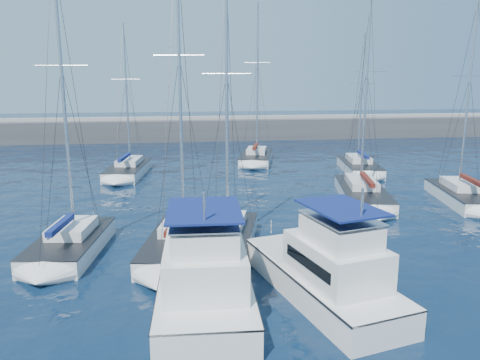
{
  "coord_description": "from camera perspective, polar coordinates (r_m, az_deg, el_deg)",
  "views": [
    {
      "loc": [
        -5.05,
        -18.57,
        9.2
      ],
      "look_at": [
        -1.17,
        9.27,
        3.0
      ],
      "focal_mm": 35.0,
      "sensor_mm": 36.0,
      "label": 1
    }
  ],
  "objects": [
    {
      "name": "ground",
      "position": [
        21.33,
        6.73,
        -13.21
      ],
      "size": [
        220.0,
        220.0,
        0.0
      ],
      "primitive_type": "plane",
      "color": "black",
      "rests_on": "ground"
    },
    {
      "name": "breakwater",
      "position": [
        71.22,
        -3.84,
        5.85
      ],
      "size": [
        160.0,
        6.0,
        4.45
      ],
      "color": "#424244",
      "rests_on": "ground"
    },
    {
      "name": "motor_yacht_port_inner",
      "position": [
        19.84,
        -4.31,
        -11.59
      ],
      "size": [
        4.2,
        10.15,
        4.69
      ],
      "rotation": [
        0.0,
        0.0,
        -0.05
      ],
      "color": "silver",
      "rests_on": "ground"
    },
    {
      "name": "motor_yacht_stbd_inner",
      "position": [
        20.32,
        10.47,
        -11.17
      ],
      "size": [
        5.21,
        9.59,
        4.69
      ],
      "rotation": [
        0.0,
        0.0,
        0.24
      ],
      "color": "silver",
      "rests_on": "ground"
    },
    {
      "name": "sailboat_mid_a",
      "position": [
        26.7,
        -19.93,
        -7.24
      ],
      "size": [
        3.94,
        7.3,
        15.67
      ],
      "rotation": [
        0.0,
        0.0,
        -0.13
      ],
      "color": "silver",
      "rests_on": "ground"
    },
    {
      "name": "sailboat_mid_b",
      "position": [
        26.1,
        -7.18,
        -7.05
      ],
      "size": [
        4.73,
        9.55,
        16.57
      ],
      "rotation": [
        0.0,
        0.0,
        -0.19
      ],
      "color": "silver",
      "rests_on": "ground"
    },
    {
      "name": "sailboat_mid_c",
      "position": [
        26.22,
        -1.74,
        -6.84
      ],
      "size": [
        4.64,
        7.42,
        15.01
      ],
      "rotation": [
        0.0,
        0.0,
        -0.26
      ],
      "color": "silver",
      "rests_on": "ground"
    },
    {
      "name": "sailboat_mid_d",
      "position": [
        37.0,
        14.69,
        -1.55
      ],
      "size": [
        5.22,
        10.16,
        15.4
      ],
      "rotation": [
        0.0,
        0.0,
        -0.22
      ],
      "color": "silver",
      "rests_on": "ground"
    },
    {
      "name": "sailboat_mid_e",
      "position": [
        38.91,
        25.49,
        -1.68
      ],
      "size": [
        4.58,
        8.64,
        14.88
      ],
      "rotation": [
        0.0,
        0.0,
        -0.19
      ],
      "color": "silver",
      "rests_on": "ground"
    },
    {
      "name": "sailboat_back_a",
      "position": [
        46.21,
        -13.44,
        1.26
      ],
      "size": [
        4.14,
        8.91,
        14.39
      ],
      "rotation": [
        0.0,
        0.0,
        -0.13
      ],
      "color": "silver",
      "rests_on": "ground"
    },
    {
      "name": "sailboat_back_b",
      "position": [
        51.6,
        1.98,
        2.79
      ],
      "size": [
        5.0,
        8.35,
        17.24
      ],
      "rotation": [
        0.0,
        0.0,
        -0.25
      ],
      "color": "silver",
      "rests_on": "ground"
    },
    {
      "name": "sailboat_back_c",
      "position": [
        47.85,
        14.34,
        1.59
      ],
      "size": [
        4.37,
        8.62,
        13.68
      ],
      "rotation": [
        0.0,
        0.0,
        -0.17
      ],
      "color": "silver",
      "rests_on": "ground"
    }
  ]
}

